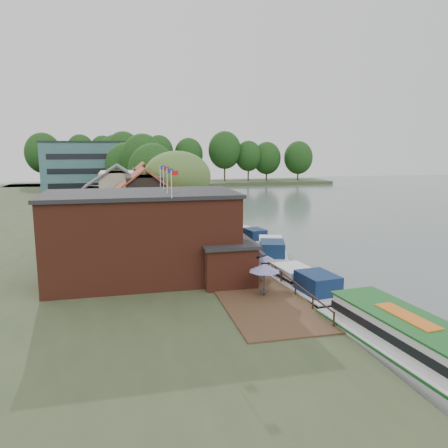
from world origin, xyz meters
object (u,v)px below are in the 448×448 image
cottage_a (144,205)px  umbrella_5 (221,236)px  umbrella_1 (261,267)px  cruiser_0 (304,283)px  cottage_c (144,190)px  willow (177,192)px  umbrella_2 (243,257)px  cruiser_2 (249,235)px  cruiser_1 (271,249)px  umbrella_0 (264,280)px  pub (166,234)px  tour_boat (414,347)px  hotel_block (101,168)px  umbrella_3 (237,249)px  cottage_b (118,196)px  umbrella_4 (225,242)px  cruiser_3 (229,219)px  swan (342,336)px

cottage_a → umbrella_5: 9.92m
umbrella_1 → cruiser_0: (2.98, -1.70, -1.00)m
cottage_c → willow: size_ratio=0.82×
umbrella_2 → cruiser_2: size_ratio=0.26×
umbrella_5 → cruiser_1: umbrella_5 is taller
umbrella_0 → cruiser_2: bearing=76.4°
cottage_c → umbrella_0: bearing=-81.1°
pub → umbrella_2: bearing=1.6°
pub → umbrella_5: pub is taller
cottage_c → tour_boat: (11.14, -51.22, -3.76)m
hotel_block → cottage_a: hotel_block is taller
hotel_block → umbrella_3: bearing=-77.5°
cottage_b → umbrella_0: (10.37, -31.67, -2.96)m
willow → cruiser_0: size_ratio=0.99×
cottage_a → cottage_c: 19.03m
umbrella_2 → willow: bearing=99.1°
umbrella_4 → cruiser_2: size_ratio=0.26×
pub → cruiser_1: size_ratio=1.89×
umbrella_4 → tour_boat: size_ratio=0.17×
hotel_block → umbrella_5: size_ratio=10.69×
umbrella_5 → tour_boat: umbrella_5 is taller
umbrella_3 → umbrella_4: (-0.46, 3.17, 0.00)m
cottage_b → willow: (7.50, -5.00, 0.96)m
umbrella_0 → umbrella_3: 9.90m
pub → tour_boat: size_ratio=1.47×
willow → cruiser_2: 10.81m
umbrella_3 → cruiser_0: umbrella_3 is taller
cruiser_1 → cruiser_3: cruiser_3 is taller
cottage_c → swan: (9.50, -46.65, -5.03)m
cruiser_3 → cottage_a: bearing=-132.3°
tour_boat → cottage_c: bearing=96.6°
umbrella_5 → swan: bearing=-83.2°
willow → umbrella_1: bearing=-80.9°
umbrella_0 → umbrella_2: same height
umbrella_0 → umbrella_3: size_ratio=1.00×
umbrella_0 → umbrella_5: (0.48, 16.37, 0.00)m
cottage_a → willow: 6.80m
umbrella_3 → cruiser_2: bearing=68.7°
cruiser_0 → umbrella_0: bearing=-163.9°
cruiser_3 → swan: size_ratio=24.36×
pub → cruiser_3: 28.92m
cruiser_2 → tour_boat: 32.19m
cottage_a → umbrella_2: cottage_a is taller
cottage_b → willow: size_ratio=0.92×
cottage_b → umbrella_4: cottage_b is taller
willow → cruiser_1: 16.60m
cottage_b → cruiser_3: (15.85, 1.17, -3.93)m
hotel_block → tour_boat: (19.14, -88.22, -5.66)m
umbrella_3 → umbrella_2: bearing=-96.0°
umbrella_4 → cottage_b: bearing=119.5°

